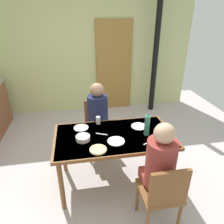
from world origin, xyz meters
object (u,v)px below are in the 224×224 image
object	(u,v)px
water_bottle_green_near	(147,125)
chair_near_diner	(162,193)
serving_bowl_center	(83,138)
dining_table	(114,140)
person_near_diner	(160,162)
person_far_diner	(98,112)
chair_far_diner	(97,124)

from	to	relation	value
water_bottle_green_near	chair_near_diner	bearing A→B (deg)	-94.03
serving_bowl_center	dining_table	bearing A→B (deg)	5.39
person_near_diner	person_far_diner	world-z (taller)	same
person_near_diner	person_far_diner	xyz separation A→B (m)	(-0.48, 1.24, 0.00)
person_near_diner	person_far_diner	bearing A→B (deg)	111.09
chair_far_diner	serving_bowl_center	world-z (taller)	chair_far_diner
dining_table	person_far_diner	size ratio (longest dim) A/B	1.91
chair_near_diner	water_bottle_green_near	world-z (taller)	water_bottle_green_near
person_near_diner	serving_bowl_center	world-z (taller)	person_near_diner
chair_near_diner	serving_bowl_center	world-z (taller)	chair_near_diner
chair_near_diner	person_far_diner	bearing A→B (deg)	109.16
chair_near_diner	person_far_diner	xyz separation A→B (m)	(-0.48, 1.38, 0.28)
dining_table	water_bottle_green_near	size ratio (longest dim) A/B	4.97
person_far_diner	water_bottle_green_near	world-z (taller)	person_far_diner
person_far_diner	water_bottle_green_near	bearing A→B (deg)	128.05
water_bottle_green_near	serving_bowl_center	size ratio (longest dim) A/B	1.74
chair_near_diner	water_bottle_green_near	xyz separation A→B (m)	(0.05, 0.70, 0.38)
dining_table	person_near_diner	bearing A→B (deg)	-60.75
serving_bowl_center	water_bottle_green_near	bearing A→B (deg)	-1.32
chair_near_diner	chair_far_diner	distance (m)	1.59
dining_table	chair_near_diner	size ratio (longest dim) A/B	1.69
dining_table	person_far_diner	bearing A→B (deg)	101.93
dining_table	person_near_diner	distance (m)	0.72
dining_table	serving_bowl_center	distance (m)	0.40
dining_table	person_far_diner	distance (m)	0.65
serving_bowl_center	chair_near_diner	bearing A→B (deg)	-44.58
person_near_diner	person_far_diner	size ratio (longest dim) A/B	1.00
dining_table	chair_far_diner	bearing A→B (deg)	99.83
dining_table	person_near_diner	size ratio (longest dim) A/B	1.91
person_far_diner	person_near_diner	bearing A→B (deg)	111.09
water_bottle_green_near	person_far_diner	bearing A→B (deg)	128.05
chair_far_diner	person_far_diner	distance (m)	0.31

